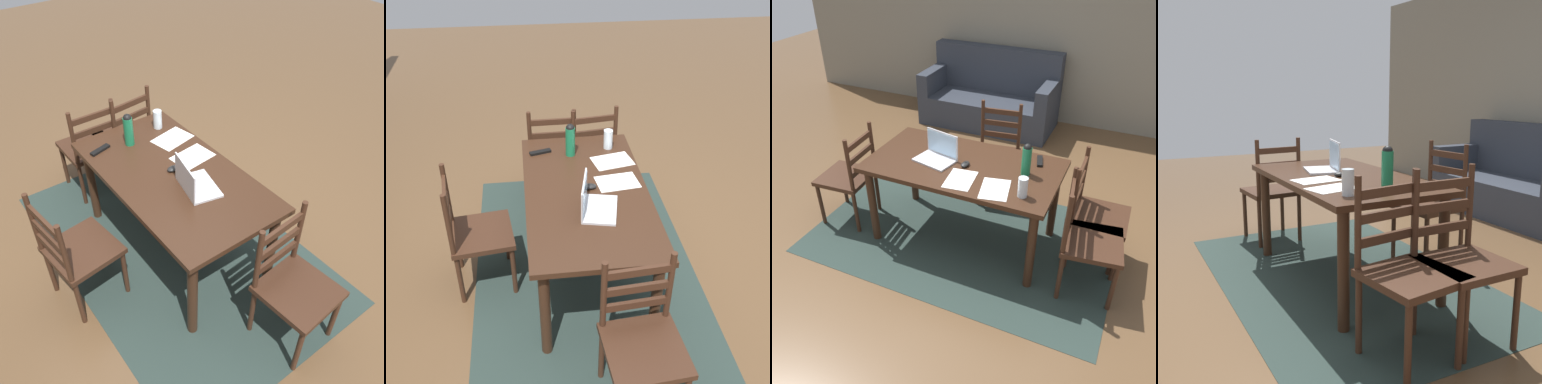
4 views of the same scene
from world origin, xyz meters
The scene contains 14 objects.
ground_plane centered at (0.00, 0.00, 0.00)m, with size 14.00×14.00×0.00m, color brown.
area_rug centered at (0.00, 0.00, 0.00)m, with size 2.68×1.70×0.01m, color #283833.
dining_table centered at (0.00, 0.00, 0.66)m, with size 1.59×0.86×0.76m.
chair_far_head centered at (-0.01, 0.80, 0.46)m, with size 0.49×0.49×0.95m.
chair_right_far centered at (1.08, 0.17, 0.46)m, with size 0.44×0.44×0.95m.
chair_right_near centered at (1.08, -0.18, 0.46)m, with size 0.49×0.49×0.95m.
chair_left_near centered at (-1.08, -0.17, 0.46)m, with size 0.47×0.47×0.95m.
laptop centered at (-0.23, -0.01, 0.82)m, with size 0.36×0.29×0.23m.
water_bottle centered at (0.51, 0.06, 0.90)m, with size 0.07×0.07×0.26m.
drinking_glass centered at (0.58, -0.25, 0.84)m, with size 0.07×0.07×0.16m, color silver.
computer_mouse centered at (0.02, -0.03, 0.78)m, with size 0.06×0.10×0.03m, color black.
tv_remote centered at (0.56, 0.29, 0.77)m, with size 0.04×0.17×0.02m, color black.
paper_stack_left centered at (0.37, -0.25, 0.76)m, with size 0.21×0.30×0.00m, color white.
paper_stack_right centered at (0.08, -0.23, 0.76)m, with size 0.21×0.30×0.00m, color white.
Camera 1 is at (-2.04, 1.34, 2.66)m, focal length 40.18 mm.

